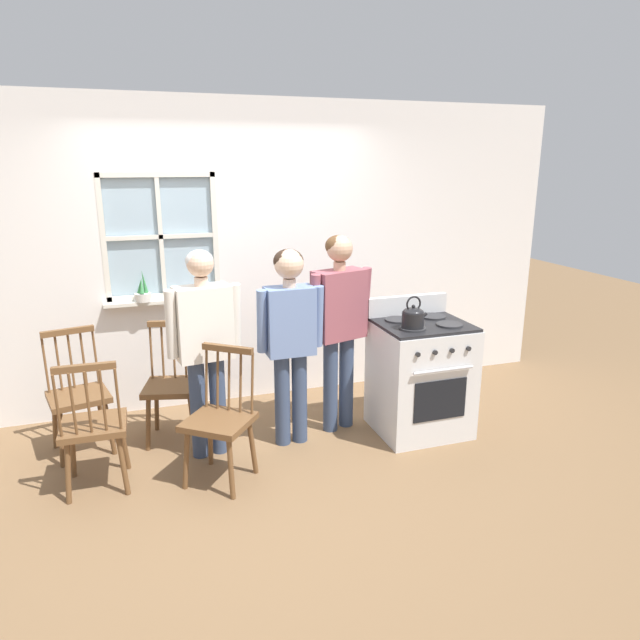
% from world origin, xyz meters
% --- Properties ---
extents(ground_plane, '(16.00, 16.00, 0.00)m').
position_xyz_m(ground_plane, '(0.00, 0.00, 0.00)').
color(ground_plane, brown).
extents(wall_back, '(6.40, 0.16, 2.70)m').
position_xyz_m(wall_back, '(0.02, 1.40, 1.34)').
color(wall_back, white).
rests_on(wall_back, ground_plane).
extents(chair_by_window, '(0.51, 0.49, 0.94)m').
position_xyz_m(chair_by_window, '(-0.62, 0.72, 0.45)').
color(chair_by_window, brown).
rests_on(chair_by_window, ground_plane).
extents(chair_near_wall, '(0.43, 0.41, 0.94)m').
position_xyz_m(chair_near_wall, '(-1.18, 0.15, 0.45)').
color(chair_near_wall, brown).
rests_on(chair_near_wall, ground_plane).
extents(chair_center_cluster, '(0.58, 0.57, 0.94)m').
position_xyz_m(chair_center_cluster, '(-0.36, -0.02, 0.45)').
color(chair_center_cluster, brown).
rests_on(chair_center_cluster, ground_plane).
extents(chair_near_stove, '(0.50, 0.49, 0.94)m').
position_xyz_m(chair_near_stove, '(-1.32, 0.75, 0.45)').
color(chair_near_stove, brown).
rests_on(chair_near_stove, ground_plane).
extents(person_elderly_left, '(0.56, 0.26, 1.57)m').
position_xyz_m(person_elderly_left, '(-0.39, 0.37, 0.94)').
color(person_elderly_left, '#384766').
rests_on(person_elderly_left, ground_plane).
extents(person_teen_center, '(0.52, 0.24, 1.55)m').
position_xyz_m(person_teen_center, '(0.25, 0.36, 0.95)').
color(person_teen_center, '#384766').
rests_on(person_teen_center, ground_plane).
extents(person_adult_right, '(0.58, 0.32, 1.62)m').
position_xyz_m(person_adult_right, '(0.69, 0.48, 0.99)').
color(person_adult_right, '#384766').
rests_on(person_adult_right, ground_plane).
extents(stove, '(0.72, 0.68, 1.08)m').
position_xyz_m(stove, '(1.31, 0.23, 0.47)').
color(stove, silver).
rests_on(stove, ground_plane).
extents(kettle, '(0.21, 0.17, 0.25)m').
position_xyz_m(kettle, '(1.15, 0.10, 1.02)').
color(kettle, black).
rests_on(kettle, stove).
extents(potted_plant, '(0.14, 0.14, 0.27)m').
position_xyz_m(potted_plant, '(-0.78, 1.31, 1.09)').
color(potted_plant, beige).
rests_on(potted_plant, wall_back).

